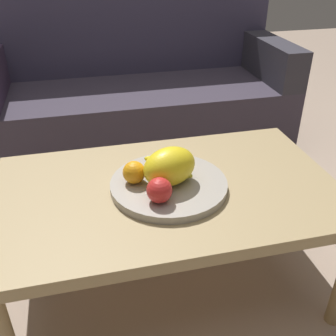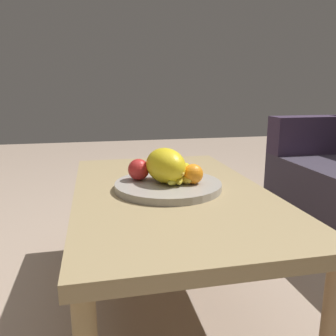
{
  "view_description": "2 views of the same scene",
  "coord_description": "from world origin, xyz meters",
  "px_view_note": "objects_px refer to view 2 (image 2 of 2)",
  "views": [
    {
      "loc": [
        -0.24,
        -1.02,
        1.14
      ],
      "look_at": [
        -0.0,
        -0.01,
        0.51
      ],
      "focal_mm": 41.84,
      "sensor_mm": 36.0,
      "label": 1
    },
    {
      "loc": [
        1.13,
        -0.25,
        0.79
      ],
      "look_at": [
        -0.0,
        -0.01,
        0.51
      ],
      "focal_mm": 36.85,
      "sensor_mm": 36.0,
      "label": 2
    }
  ],
  "objects_px": {
    "banana_bunch": "(178,174)",
    "fruit_bowl": "(168,185)",
    "orange_left": "(193,174)",
    "apple_front": "(139,170)",
    "melon_large_front": "(166,165)",
    "coffee_table": "(170,202)",
    "orange_front": "(168,165)"
  },
  "relations": [
    {
      "from": "fruit_bowl",
      "to": "orange_front",
      "type": "bearing_deg",
      "value": 168.06
    },
    {
      "from": "apple_front",
      "to": "fruit_bowl",
      "type": "bearing_deg",
      "value": 63.15
    },
    {
      "from": "coffee_table",
      "to": "apple_front",
      "type": "bearing_deg",
      "value": -116.47
    },
    {
      "from": "melon_large_front",
      "to": "coffee_table",
      "type": "bearing_deg",
      "value": 82.58
    },
    {
      "from": "coffee_table",
      "to": "orange_left",
      "type": "distance_m",
      "value": 0.13
    },
    {
      "from": "fruit_bowl",
      "to": "melon_large_front",
      "type": "height_order",
      "value": "melon_large_front"
    },
    {
      "from": "banana_bunch",
      "to": "fruit_bowl",
      "type": "bearing_deg",
      "value": -103.36
    },
    {
      "from": "coffee_table",
      "to": "apple_front",
      "type": "relative_size",
      "value": 14.43
    },
    {
      "from": "coffee_table",
      "to": "orange_left",
      "type": "relative_size",
      "value": 15.97
    },
    {
      "from": "coffee_table",
      "to": "banana_bunch",
      "type": "distance_m",
      "value": 0.1
    },
    {
      "from": "melon_large_front",
      "to": "orange_front",
      "type": "relative_size",
      "value": 2.41
    },
    {
      "from": "orange_front",
      "to": "orange_left",
      "type": "relative_size",
      "value": 1.05
    },
    {
      "from": "apple_front",
      "to": "melon_large_front",
      "type": "bearing_deg",
      "value": 60.59
    },
    {
      "from": "melon_large_front",
      "to": "banana_bunch",
      "type": "relative_size",
      "value": 1.1
    },
    {
      "from": "fruit_bowl",
      "to": "orange_left",
      "type": "distance_m",
      "value": 0.1
    },
    {
      "from": "orange_front",
      "to": "orange_left",
      "type": "xyz_separation_m",
      "value": [
        0.14,
        0.06,
        -0.0
      ]
    },
    {
      "from": "fruit_bowl",
      "to": "melon_large_front",
      "type": "xyz_separation_m",
      "value": [
        0.0,
        -0.01,
        0.07
      ]
    },
    {
      "from": "melon_large_front",
      "to": "orange_left",
      "type": "height_order",
      "value": "melon_large_front"
    },
    {
      "from": "orange_left",
      "to": "banana_bunch",
      "type": "xyz_separation_m",
      "value": [
        -0.03,
        -0.04,
        -0.01
      ]
    },
    {
      "from": "orange_front",
      "to": "banana_bunch",
      "type": "xyz_separation_m",
      "value": [
        0.11,
        0.01,
        -0.01
      ]
    },
    {
      "from": "orange_front",
      "to": "orange_left",
      "type": "height_order",
      "value": "orange_front"
    },
    {
      "from": "orange_left",
      "to": "banana_bunch",
      "type": "distance_m",
      "value": 0.05
    },
    {
      "from": "apple_front",
      "to": "coffee_table",
      "type": "bearing_deg",
      "value": 63.53
    },
    {
      "from": "apple_front",
      "to": "orange_front",
      "type": "bearing_deg",
      "value": 114.86
    },
    {
      "from": "banana_bunch",
      "to": "orange_front",
      "type": "bearing_deg",
      "value": -173.39
    },
    {
      "from": "melon_large_front",
      "to": "banana_bunch",
      "type": "xyz_separation_m",
      "value": [
        0.01,
        0.04,
        -0.03
      ]
    },
    {
      "from": "orange_left",
      "to": "banana_bunch",
      "type": "bearing_deg",
      "value": -124.83
    },
    {
      "from": "coffee_table",
      "to": "apple_front",
      "type": "distance_m",
      "value": 0.16
    },
    {
      "from": "fruit_bowl",
      "to": "apple_front",
      "type": "relative_size",
      "value": 4.89
    },
    {
      "from": "apple_front",
      "to": "banana_bunch",
      "type": "distance_m",
      "value": 0.14
    },
    {
      "from": "coffee_table",
      "to": "banana_bunch",
      "type": "relative_size",
      "value": 6.99
    },
    {
      "from": "melon_large_front",
      "to": "apple_front",
      "type": "relative_size",
      "value": 2.28
    }
  ]
}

